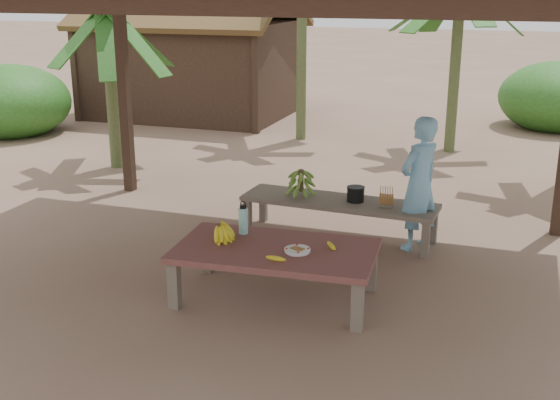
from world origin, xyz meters
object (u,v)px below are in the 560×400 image
(water_flask, at_px, (243,220))
(woman, at_px, (419,184))
(ripe_banana_bunch, at_px, (219,231))
(cooking_pot, at_px, (356,194))
(bench, at_px, (339,205))
(plate, at_px, (297,250))
(work_table, at_px, (276,254))

(water_flask, distance_m, woman, 2.05)
(ripe_banana_bunch, relative_size, woman, 0.20)
(ripe_banana_bunch, relative_size, cooking_pot, 1.53)
(cooking_pot, bearing_deg, bench, -176.38)
(bench, distance_m, woman, 0.94)
(ripe_banana_bunch, relative_size, water_flask, 0.90)
(bench, height_order, water_flask, water_flask)
(plate, xyz_separation_m, woman, (0.81, 1.76, 0.21))
(work_table, bearing_deg, woman, 55.23)
(woman, bearing_deg, cooking_pot, -61.42)
(ripe_banana_bunch, bearing_deg, plate, -3.96)
(plate, bearing_deg, woman, 65.39)
(water_flask, bearing_deg, work_table, -32.26)
(bench, relative_size, cooking_pot, 11.67)
(plate, distance_m, water_flask, 0.71)
(bench, bearing_deg, ripe_banana_bunch, -108.97)
(work_table, height_order, plate, plate)
(work_table, height_order, bench, work_table)
(work_table, relative_size, woman, 1.27)
(work_table, xyz_separation_m, woman, (1.03, 1.72, 0.30))
(plate, relative_size, cooking_pot, 1.23)
(bench, xyz_separation_m, ripe_banana_bunch, (-0.71, -1.74, 0.19))
(ripe_banana_bunch, height_order, water_flask, water_flask)
(cooking_pot, bearing_deg, woman, -4.02)
(bench, height_order, plate, plate)
(water_flask, xyz_separation_m, woman, (1.44, 1.46, 0.10))
(ripe_banana_bunch, height_order, woman, woman)
(bench, xyz_separation_m, plate, (0.07, -1.80, 0.12))
(bench, relative_size, woman, 1.52)
(woman, bearing_deg, bench, -59.83)
(work_table, xyz_separation_m, bench, (0.15, 1.76, -0.04))
(work_table, relative_size, plate, 7.90)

